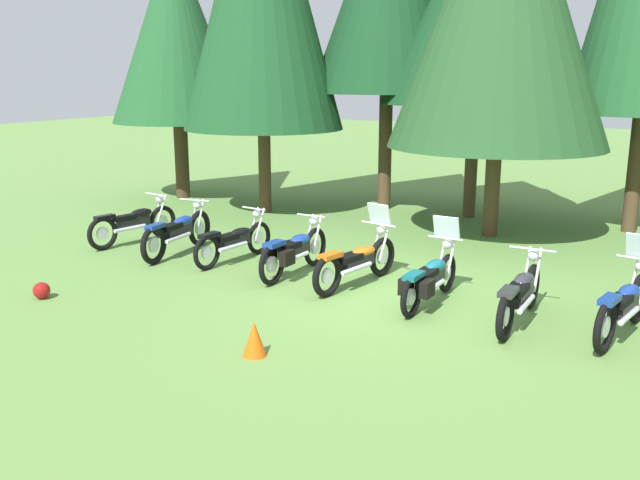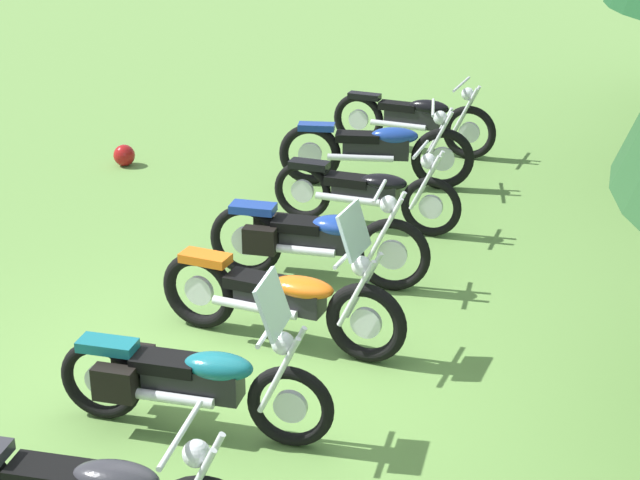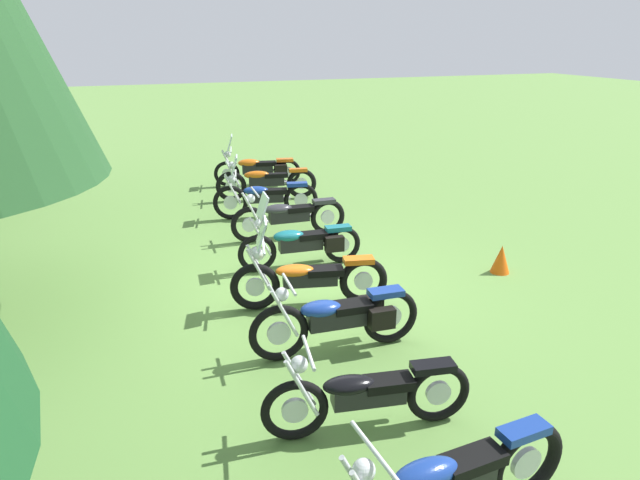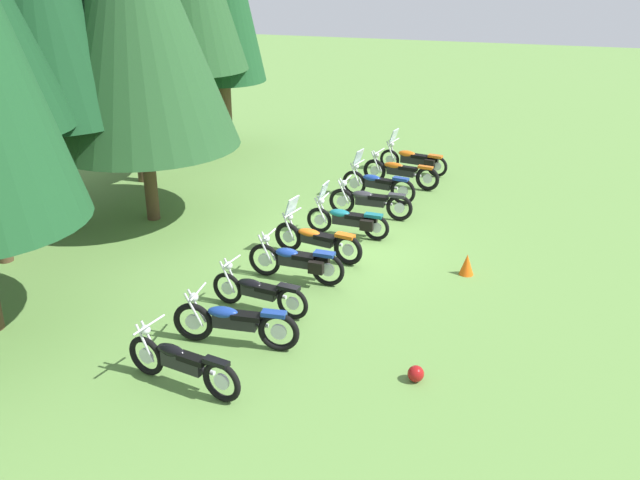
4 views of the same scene
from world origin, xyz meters
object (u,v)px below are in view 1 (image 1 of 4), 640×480
(motorcycle_2, at_px, (235,240))
(pine_tree_0, at_px, (176,30))
(motorcycle_1, at_px, (178,232))
(motorcycle_3, at_px, (293,251))
(dropped_helmet, at_px, (42,291))
(motorcycle_0, at_px, (134,223))
(motorcycle_7, at_px, (624,304))
(motorcycle_4, at_px, (357,260))
(motorcycle_5, at_px, (430,277))
(traffic_cone, at_px, (254,339))
(motorcycle_6, at_px, (520,294))

(motorcycle_2, distance_m, pine_tree_0, 8.81)
(motorcycle_1, height_order, motorcycle_3, motorcycle_1)
(motorcycle_2, xyz_separation_m, dropped_helmet, (-1.52, -3.40, -0.29))
(motorcycle_1, height_order, pine_tree_0, pine_tree_0)
(motorcycle_0, height_order, motorcycle_7, motorcycle_7)
(motorcycle_4, bearing_deg, pine_tree_0, 68.00)
(motorcycle_1, relative_size, motorcycle_7, 1.07)
(motorcycle_5, bearing_deg, traffic_cone, 159.70)
(motorcycle_0, distance_m, motorcycle_6, 8.58)
(motorcycle_7, bearing_deg, motorcycle_6, 106.62)
(motorcycle_7, xyz_separation_m, traffic_cone, (-4.24, -2.97, -0.24))
(motorcycle_0, bearing_deg, motorcycle_2, -83.00)
(motorcycle_1, height_order, traffic_cone, motorcycle_1)
(motorcycle_0, relative_size, dropped_helmet, 8.01)
(motorcycle_5, bearing_deg, motorcycle_4, 78.84)
(motorcycle_5, height_order, pine_tree_0, pine_tree_0)
(motorcycle_5, distance_m, motorcycle_7, 2.87)
(motorcycle_0, relative_size, pine_tree_0, 0.30)
(motorcycle_7, distance_m, pine_tree_0, 14.67)
(motorcycle_4, distance_m, motorcycle_5, 1.50)
(motorcycle_6, height_order, traffic_cone, motorcycle_6)
(motorcycle_4, distance_m, dropped_helmet, 5.31)
(motorcycle_7, bearing_deg, motorcycle_2, 95.67)
(motorcycle_2, distance_m, motorcycle_5, 4.31)
(motorcycle_2, relative_size, motorcycle_7, 0.96)
(motorcycle_5, xyz_separation_m, motorcycle_6, (1.46, -0.20, 0.00))
(dropped_helmet, bearing_deg, traffic_cone, -4.95)
(pine_tree_0, bearing_deg, motorcycle_6, -29.16)
(motorcycle_2, height_order, motorcycle_4, motorcycle_4)
(motorcycle_6, distance_m, traffic_cone, 4.03)
(motorcycle_1, bearing_deg, motorcycle_0, 73.66)
(motorcycle_4, relative_size, motorcycle_7, 1.02)
(dropped_helmet, bearing_deg, motorcycle_0, 109.20)
(motorcycle_2, relative_size, pine_tree_0, 0.29)
(motorcycle_0, relative_size, motorcycle_5, 1.04)
(motorcycle_6, relative_size, dropped_helmet, 8.18)
(motorcycle_0, distance_m, dropped_helmet, 3.87)
(motorcycle_0, height_order, dropped_helmet, motorcycle_0)
(motorcycle_6, distance_m, motorcycle_7, 1.41)
(motorcycle_2, relative_size, motorcycle_5, 0.99)
(motorcycle_3, bearing_deg, pine_tree_0, 54.26)
(motorcycle_7, bearing_deg, motorcycle_5, 100.39)
(motorcycle_2, height_order, motorcycle_6, motorcycle_6)
(motorcycle_5, distance_m, motorcycle_6, 1.48)
(motorcycle_2, xyz_separation_m, motorcycle_5, (4.25, -0.72, 0.02))
(motorcycle_4, bearing_deg, motorcycle_2, 95.53)
(motorcycle_5, relative_size, pine_tree_0, 0.29)
(motorcycle_5, xyz_separation_m, pine_tree_0, (-9.73, 6.04, 4.36))
(motorcycle_4, bearing_deg, motorcycle_7, -83.97)
(motorcycle_4, relative_size, dropped_helmet, 8.13)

